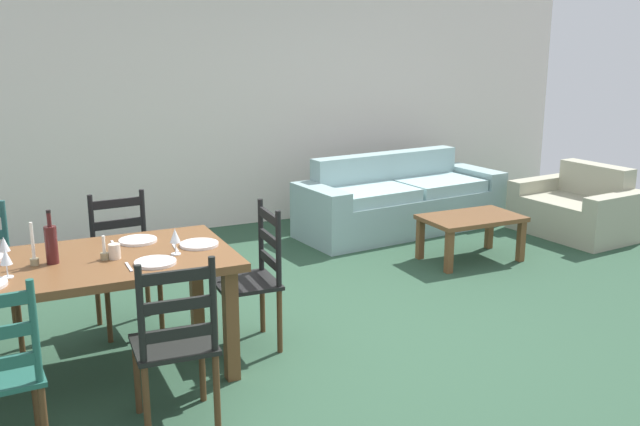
{
  "coord_description": "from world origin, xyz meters",
  "views": [
    {
      "loc": [
        -1.89,
        -4.02,
        2.02
      ],
      "look_at": [
        0.28,
        0.59,
        0.75
      ],
      "focal_mm": 39.81,
      "sensor_mm": 36.0,
      "label": 1
    }
  ],
  "objects_px": {
    "dining_chair_head_east": "(253,277)",
    "armchair_upholstered": "(579,210)",
    "wine_glass_far_left": "(4,245)",
    "dining_chair_near_right": "(176,343)",
    "wine_glass_near_left": "(6,258)",
    "couch": "(398,203)",
    "wine_glass_near_right": "(175,237)",
    "wine_bottle": "(51,244)",
    "coffee_table": "(471,223)",
    "dining_table": "(70,276)",
    "dining_chair_far_right": "(125,262)",
    "coffee_cup_primary": "(114,251)"
  },
  "relations": [
    {
      "from": "dining_chair_head_east",
      "to": "wine_glass_near_left",
      "type": "relative_size",
      "value": 5.96
    },
    {
      "from": "dining_chair_near_right",
      "to": "couch",
      "type": "relative_size",
      "value": 0.41
    },
    {
      "from": "dining_chair_head_east",
      "to": "couch",
      "type": "bearing_deg",
      "value": 41.35
    },
    {
      "from": "dining_chair_near_right",
      "to": "wine_bottle",
      "type": "xyz_separation_m",
      "value": [
        -0.5,
        0.79,
        0.39
      ]
    },
    {
      "from": "wine_bottle",
      "to": "coffee_table",
      "type": "relative_size",
      "value": 0.35
    },
    {
      "from": "dining_chair_near_right",
      "to": "wine_glass_near_right",
      "type": "relative_size",
      "value": 5.96
    },
    {
      "from": "dining_chair_head_east",
      "to": "wine_glass_near_left",
      "type": "bearing_deg",
      "value": -173.12
    },
    {
      "from": "dining_chair_head_east",
      "to": "armchair_upholstered",
      "type": "xyz_separation_m",
      "value": [
        4.04,
        1.17,
        -0.23
      ]
    },
    {
      "from": "dining_chair_near_right",
      "to": "dining_chair_head_east",
      "type": "bearing_deg",
      "value": 48.17
    },
    {
      "from": "dining_table",
      "to": "wine_glass_near_right",
      "type": "height_order",
      "value": "wine_glass_near_right"
    },
    {
      "from": "dining_chair_far_right",
      "to": "couch",
      "type": "height_order",
      "value": "dining_chair_far_right"
    },
    {
      "from": "wine_bottle",
      "to": "couch",
      "type": "xyz_separation_m",
      "value": [
        3.64,
        2.14,
        -0.58
      ]
    },
    {
      "from": "dining_chair_far_right",
      "to": "couch",
      "type": "bearing_deg",
      "value": 24.68
    },
    {
      "from": "wine_bottle",
      "to": "coffee_table",
      "type": "height_order",
      "value": "wine_bottle"
    },
    {
      "from": "dining_chair_near_right",
      "to": "wine_bottle",
      "type": "height_order",
      "value": "wine_bottle"
    },
    {
      "from": "wine_glass_near_right",
      "to": "couch",
      "type": "relative_size",
      "value": 0.07
    },
    {
      "from": "dining_chair_head_east",
      "to": "coffee_table",
      "type": "xyz_separation_m",
      "value": [
        2.46,
        0.91,
        -0.12
      ]
    },
    {
      "from": "wine_glass_near_left",
      "to": "armchair_upholstered",
      "type": "relative_size",
      "value": 0.13
    },
    {
      "from": "wine_bottle",
      "to": "coffee_cup_primary",
      "type": "xyz_separation_m",
      "value": [
        0.34,
        -0.06,
        -0.07
      ]
    },
    {
      "from": "wine_bottle",
      "to": "couch",
      "type": "distance_m",
      "value": 4.26
    },
    {
      "from": "wine_glass_near_right",
      "to": "coffee_table",
      "type": "height_order",
      "value": "wine_glass_near_right"
    },
    {
      "from": "dining_table",
      "to": "wine_glass_near_right",
      "type": "bearing_deg",
      "value": -11.45
    },
    {
      "from": "dining_chair_near_right",
      "to": "wine_glass_far_left",
      "type": "xyz_separation_m",
      "value": [
        -0.75,
        0.89,
        0.38
      ]
    },
    {
      "from": "dining_chair_near_right",
      "to": "coffee_table",
      "type": "xyz_separation_m",
      "value": [
        3.18,
        1.72,
        -0.12
      ]
    },
    {
      "from": "dining_chair_head_east",
      "to": "couch",
      "type": "height_order",
      "value": "dining_chair_head_east"
    },
    {
      "from": "wine_glass_far_left",
      "to": "armchair_upholstered",
      "type": "distance_m",
      "value": 5.65
    },
    {
      "from": "dining_chair_far_right",
      "to": "coffee_cup_primary",
      "type": "bearing_deg",
      "value": -102.9
    },
    {
      "from": "wine_glass_near_left",
      "to": "coffee_table",
      "type": "height_order",
      "value": "wine_glass_near_left"
    },
    {
      "from": "wine_glass_near_left",
      "to": "wine_glass_near_right",
      "type": "bearing_deg",
      "value": 1.56
    },
    {
      "from": "wine_bottle",
      "to": "dining_chair_near_right",
      "type": "bearing_deg",
      "value": -57.35
    },
    {
      "from": "coffee_cup_primary",
      "to": "wine_glass_far_left",
      "type": "bearing_deg",
      "value": 163.77
    },
    {
      "from": "coffee_table",
      "to": "dining_table",
      "type": "bearing_deg",
      "value": -165.35
    },
    {
      "from": "coffee_cup_primary",
      "to": "armchair_upholstered",
      "type": "relative_size",
      "value": 0.07
    },
    {
      "from": "couch",
      "to": "coffee_table",
      "type": "height_order",
      "value": "couch"
    },
    {
      "from": "wine_glass_near_left",
      "to": "couch",
      "type": "relative_size",
      "value": 0.07
    },
    {
      "from": "dining_table",
      "to": "coffee_table",
      "type": "bearing_deg",
      "value": 14.65
    },
    {
      "from": "dining_chair_near_right",
      "to": "dining_chair_head_east",
      "type": "relative_size",
      "value": 1.0
    },
    {
      "from": "wine_glass_near_left",
      "to": "wine_glass_near_right",
      "type": "relative_size",
      "value": 1.0
    },
    {
      "from": "dining_table",
      "to": "wine_glass_far_left",
      "type": "bearing_deg",
      "value": 159.99
    },
    {
      "from": "dining_chair_near_right",
      "to": "armchair_upholstered",
      "type": "relative_size",
      "value": 0.78
    },
    {
      "from": "dining_chair_head_east",
      "to": "wine_glass_near_right",
      "type": "distance_m",
      "value": 0.68
    },
    {
      "from": "dining_chair_far_right",
      "to": "coffee_cup_primary",
      "type": "height_order",
      "value": "dining_chair_far_right"
    },
    {
      "from": "coffee_table",
      "to": "wine_glass_far_left",
      "type": "bearing_deg",
      "value": -168.19
    },
    {
      "from": "dining_table",
      "to": "dining_chair_head_east",
      "type": "height_order",
      "value": "dining_chair_head_east"
    },
    {
      "from": "wine_bottle",
      "to": "wine_glass_far_left",
      "type": "bearing_deg",
      "value": 156.41
    },
    {
      "from": "wine_glass_near_left",
      "to": "armchair_upholstered",
      "type": "height_order",
      "value": "wine_glass_near_left"
    },
    {
      "from": "armchair_upholstered",
      "to": "coffee_table",
      "type": "bearing_deg",
      "value": -170.78
    },
    {
      "from": "dining_chair_head_east",
      "to": "wine_glass_far_left",
      "type": "height_order",
      "value": "dining_chair_head_east"
    },
    {
      "from": "dining_chair_near_right",
      "to": "wine_glass_near_left",
      "type": "relative_size",
      "value": 5.96
    },
    {
      "from": "wine_glass_near_right",
      "to": "wine_glass_near_left",
      "type": "bearing_deg",
      "value": -178.44
    }
  ]
}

